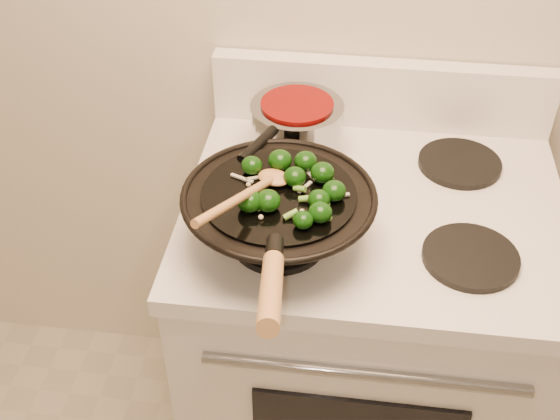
# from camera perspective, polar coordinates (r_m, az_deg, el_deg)

# --- Properties ---
(stove) EXTENTS (0.78, 0.67, 1.08)m
(stove) POSITION_cam_1_polar(r_m,az_deg,el_deg) (1.77, 6.47, -10.63)
(stove) COLOR white
(stove) RESTS_ON ground
(wok) EXTENTS (0.36, 0.60, 0.23)m
(wok) POSITION_cam_1_polar(r_m,az_deg,el_deg) (1.29, -0.10, -0.39)
(wok) COLOR black
(wok) RESTS_ON stove
(stirfry) EXTENTS (0.22, 0.22, 0.04)m
(stirfry) POSITION_cam_1_polar(r_m,az_deg,el_deg) (1.26, 1.16, 2.03)
(stirfry) COLOR #0C3207
(stirfry) RESTS_ON wok
(wooden_spoon) EXTENTS (0.14, 0.27, 0.09)m
(wooden_spoon) POSITION_cam_1_polar(r_m,az_deg,el_deg) (1.22, -2.16, 1.66)
(wooden_spoon) COLOR #B57E47
(wooden_spoon) RESTS_ON wok
(saucepan) EXTENTS (0.20, 0.31, 0.12)m
(saucepan) POSITION_cam_1_polar(r_m,az_deg,el_deg) (1.54, 1.33, 6.77)
(saucepan) COLOR gray
(saucepan) RESTS_ON stove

